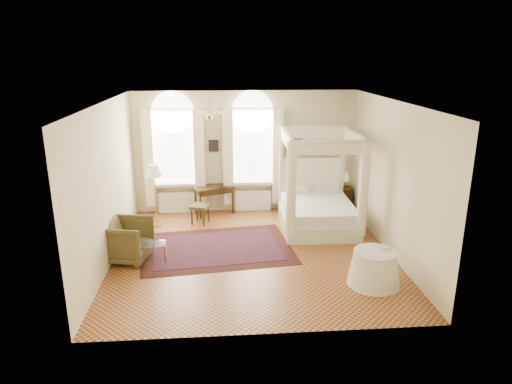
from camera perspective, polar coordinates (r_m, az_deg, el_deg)
The scene contains 18 objects.
ground at distance 10.13m, azimuth -0.35°, elevation -7.74°, with size 6.00×6.00×0.00m, color #B16A33.
room_walls at distance 9.48m, azimuth -0.38°, elevation 3.21°, with size 6.00×6.00×6.00m.
window_left at distance 12.42m, azimuth -10.14°, elevation 3.92°, with size 1.62×0.27×3.29m.
window_right at distance 12.39m, azimuth -0.41°, elevation 4.16°, with size 1.62×0.27×3.29m.
chandelier at distance 10.47m, azimuth -5.86°, elevation 9.59°, with size 0.51×0.45×0.50m.
wall_pictures at distance 12.40m, azimuth -0.97°, elevation 6.06°, with size 2.54×0.03×0.39m.
canopy_bed at distance 11.51m, azimuth 7.74°, elevation -1.84°, with size 1.90×2.30×2.43m.
nightstand at distance 12.95m, azimuth 10.76°, elevation -0.89°, with size 0.46×0.42×0.66m, color #37210F.
nightstand_lamp at distance 12.86m, azimuth 10.96°, elevation 1.82°, with size 0.29×0.29×0.42m.
writing_desk at distance 12.40m, azimuth -5.29°, elevation 0.20°, with size 1.18×0.88×0.79m.
laptop at distance 12.27m, azimuth -4.32°, elevation 0.66°, with size 0.32×0.21×0.03m, color black.
stool at distance 11.83m, azimuth -7.02°, elevation -2.00°, with size 0.56×0.56×0.50m.
armchair at distance 10.07m, azimuth -15.92°, elevation -5.82°, with size 0.95×0.98×0.89m, color #483D1F.
coffee_table at distance 9.91m, azimuth -12.86°, elevation -6.56°, with size 0.63×0.49×0.39m.
floor_lamp at distance 11.60m, azimuth -12.68°, elevation 2.22°, with size 0.41×0.41×1.60m.
oriental_rug at distance 10.44m, azimuth -4.90°, elevation -6.98°, with size 3.57×2.76×0.01m.
side_table at distance 9.04m, azimuth 14.56°, elevation -9.18°, with size 0.99×0.99×0.68m.
book at distance 9.07m, azimuth 15.12°, elevation -6.68°, with size 0.18×0.24×0.02m, color black.
Camera 1 is at (-0.66, -9.18, 4.23)m, focal length 32.00 mm.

